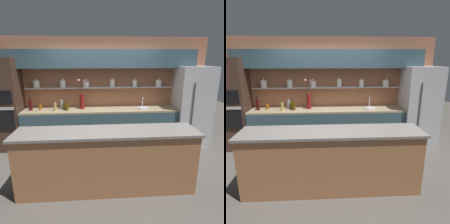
# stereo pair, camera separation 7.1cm
# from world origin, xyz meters

# --- Properties ---
(ground_plane) EXTENTS (12.00, 12.00, 0.00)m
(ground_plane) POSITION_xyz_m (0.00, 0.00, 0.00)
(ground_plane) COLOR #4C4742
(back_wall_unit) EXTENTS (5.20, 0.44, 2.60)m
(back_wall_unit) POSITION_xyz_m (-0.00, 1.53, 1.55)
(back_wall_unit) COLOR #A86647
(back_wall_unit) RESTS_ON ground_plane
(back_counter_unit) EXTENTS (3.64, 0.62, 0.92)m
(back_counter_unit) POSITION_xyz_m (-0.06, 1.24, 0.46)
(back_counter_unit) COLOR #334C56
(back_counter_unit) RESTS_ON ground_plane
(island_counter) EXTENTS (2.85, 0.61, 1.02)m
(island_counter) POSITION_xyz_m (0.00, -0.52, 0.51)
(island_counter) COLOR #99603D
(island_counter) RESTS_ON ground_plane
(refrigerator) EXTENTS (0.82, 0.73, 1.92)m
(refrigerator) POSITION_xyz_m (2.19, 1.20, 0.96)
(refrigerator) COLOR #B7B7BC
(refrigerator) RESTS_ON ground_plane
(oven_tower) EXTENTS (0.70, 0.64, 2.12)m
(oven_tower) POSITION_xyz_m (-2.25, 1.24, 1.06)
(oven_tower) COLOR #3D281E
(oven_tower) RESTS_ON ground_plane
(flower_vase) EXTENTS (0.18, 0.11, 0.72)m
(flower_vase) POSITION_xyz_m (-0.50, 1.30, 1.15)
(flower_vase) COLOR maroon
(flower_vase) RESTS_ON back_counter_unit
(sink_fixture) EXTENTS (0.27, 0.27, 0.25)m
(sink_fixture) POSITION_xyz_m (0.98, 1.25, 0.95)
(sink_fixture) COLOR #B7B7BC
(sink_fixture) RESTS_ON back_counter_unit
(bottle_wine_0) EXTENTS (0.08, 0.08, 0.33)m
(bottle_wine_0) POSITION_xyz_m (-1.69, 1.24, 1.05)
(bottle_wine_0) COLOR #380C0C
(bottle_wine_0) RESTS_ON back_counter_unit
(bottle_oil_1) EXTENTS (0.07, 0.07, 0.22)m
(bottle_oil_1) POSITION_xyz_m (-0.92, 1.25, 1.01)
(bottle_oil_1) COLOR #47380A
(bottle_oil_1) RESTS_ON back_counter_unit
(bottle_sauce_2) EXTENTS (0.06, 0.06, 0.17)m
(bottle_sauce_2) POSITION_xyz_m (-1.48, 1.28, 0.99)
(bottle_sauce_2) COLOR #9E4C0A
(bottle_sauce_2) RESTS_ON back_counter_unit
(bottle_spirit_3) EXTENTS (0.06, 0.06, 0.24)m
(bottle_spirit_3) POSITION_xyz_m (-1.11, 1.16, 1.02)
(bottle_spirit_3) COLOR tan
(bottle_spirit_3) RESTS_ON back_counter_unit
(bottle_spirit_4) EXTENTS (0.07, 0.07, 0.27)m
(bottle_spirit_4) POSITION_xyz_m (-0.99, 1.31, 1.03)
(bottle_spirit_4) COLOR gray
(bottle_spirit_4) RESTS_ON back_counter_unit
(bottle_oil_5) EXTENTS (0.06, 0.06, 0.24)m
(bottle_oil_5) POSITION_xyz_m (-0.84, 1.17, 1.02)
(bottle_oil_5) COLOR #47380A
(bottle_oil_5) RESTS_ON back_counter_unit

